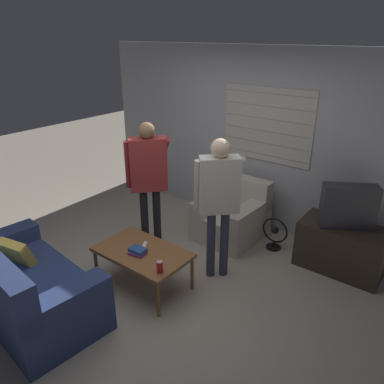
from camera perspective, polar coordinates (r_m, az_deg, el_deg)
The scene contains 13 objects.
ground_plane at distance 4.55m, azimuth -5.28°, elevation -13.24°, with size 16.00×16.00×0.00m, color #B2A893.
wall_back at distance 5.49m, azimuth 8.90°, elevation 8.04°, with size 5.20×0.08×2.55m.
couch_blue at distance 4.26m, azimuth -24.26°, elevation -13.01°, with size 1.78×1.05×0.90m.
armchair_beige at distance 5.31m, azimuth 6.24°, elevation -3.63°, with size 0.83×0.91×0.81m.
coffee_table at distance 4.26m, azimuth -7.54°, elevation -9.34°, with size 1.04×0.64×0.46m.
tv_stand at distance 4.92m, azimuth 21.77°, elevation -7.86°, with size 0.99×0.54×0.59m.
tv at distance 4.68m, azimuth 22.75°, elevation -2.01°, with size 0.63×0.48×0.52m.
person_left_standing at distance 4.66m, azimuth -6.63°, elevation 3.02°, with size 0.51×0.82×1.73m.
person_right_standing at distance 4.12m, azimuth 4.14°, elevation -0.08°, with size 0.51×0.81×1.68m.
book_stack at distance 4.18m, azimuth -8.28°, elevation -8.91°, with size 0.20×0.16×0.07m.
soda_can at distance 3.85m, azimuth -4.93°, elevation -11.29°, with size 0.07×0.07×0.13m.
spare_remote at distance 4.32m, azimuth -7.23°, elevation -8.05°, with size 0.10×0.13×0.02m.
floor_fan at distance 5.13m, azimuth 12.48°, elevation -6.16°, with size 0.36×0.20×0.45m.
Camera 1 is at (2.55, -2.63, 2.70)m, focal length 35.00 mm.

